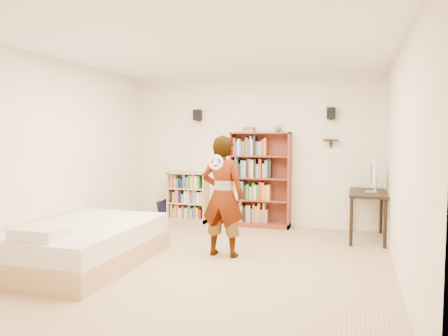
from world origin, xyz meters
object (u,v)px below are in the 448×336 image
(person, at_px, (223,196))
(daybed, at_px, (84,239))
(low_bookshelf, at_px, (188,197))
(computer_desk, at_px, (367,216))
(tall_bookshelf, at_px, (260,180))

(person, bearing_deg, daybed, 33.56)
(low_bookshelf, xyz_separation_m, computer_desk, (3.19, -0.46, -0.09))
(tall_bookshelf, xyz_separation_m, person, (-0.10, -1.98, -0.02))
(low_bookshelf, distance_m, person, 2.41)
(computer_desk, distance_m, person, 2.48)
(computer_desk, bearing_deg, low_bookshelf, 171.77)
(low_bookshelf, bearing_deg, tall_bookshelf, -0.61)
(person, bearing_deg, tall_bookshelf, -87.94)
(daybed, height_order, person, person)
(daybed, relative_size, person, 1.32)
(tall_bookshelf, bearing_deg, low_bookshelf, 179.39)
(computer_desk, bearing_deg, tall_bookshelf, 166.08)
(daybed, xyz_separation_m, person, (1.58, 0.87, 0.50))
(computer_desk, xyz_separation_m, daybed, (-3.48, -2.40, -0.06))
(tall_bookshelf, bearing_deg, computer_desk, -13.92)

